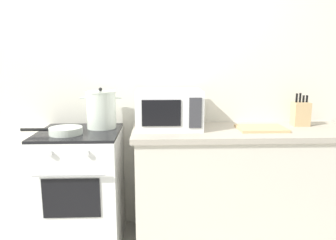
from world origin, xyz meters
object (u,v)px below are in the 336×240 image
frying_pan (65,131)px  cutting_board (261,128)px  knife_block (301,114)px  stock_pot (101,110)px  stove (82,189)px  microwave (169,109)px

frying_pan → cutting_board: (1.46, 0.10, -0.02)m
cutting_board → knife_block: knife_block is taller
stock_pot → stove: bearing=-143.3°
stove → knife_block: bearing=4.6°
frying_pan → microwave: microwave is taller
cutting_board → stove: bearing=-180.0°
knife_block → stove: bearing=-175.4°
microwave → cutting_board: microwave is taller
stove → microwave: (0.68, 0.08, 0.61)m
cutting_board → frying_pan: bearing=-176.2°
stove → frying_pan: size_ratio=2.12×
cutting_board → stock_pot: bearing=174.7°
stove → stock_pot: 0.63m
stove → knife_block: knife_block is taller
stove → cutting_board: (1.38, 0.00, 0.47)m
microwave → knife_block: 1.07m
stock_pot → frying_pan: bearing=-137.7°
frying_pan → stove: bearing=51.3°
stove → cutting_board: bearing=0.0°
cutting_board → knife_block: 0.40m
frying_pan → knife_block: size_ratio=1.64×
cutting_board → knife_block: (0.36, 0.14, 0.09)m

